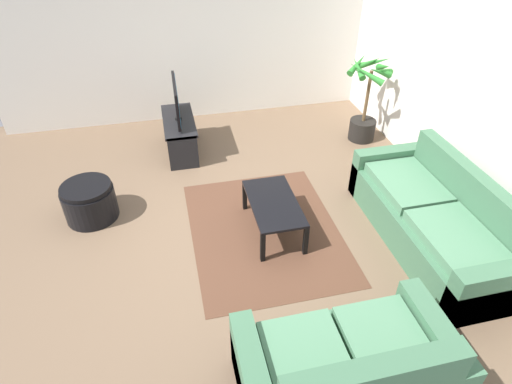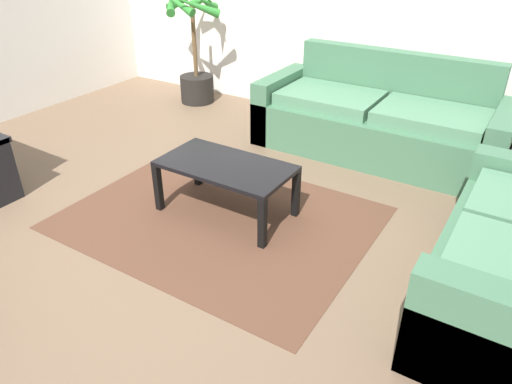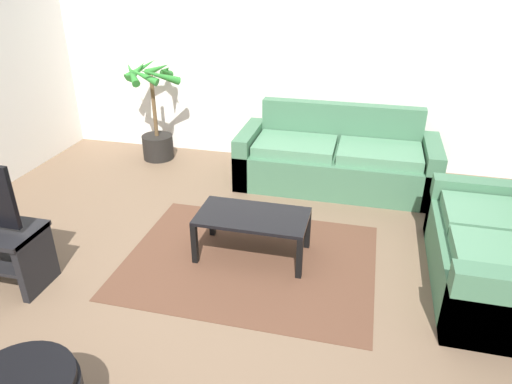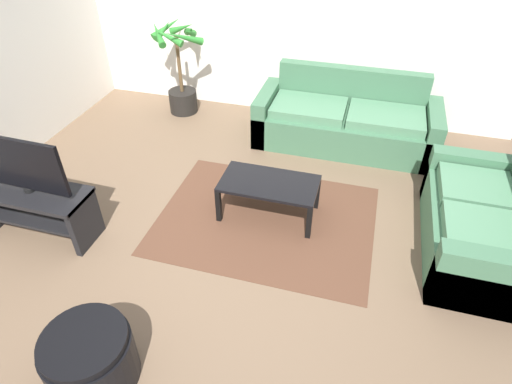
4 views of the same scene
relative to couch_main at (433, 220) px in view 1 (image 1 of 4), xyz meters
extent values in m
plane|color=brown|center=(-0.84, -2.28, -0.30)|extent=(6.60, 6.60, 0.00)
cube|color=silver|center=(-0.84, 0.72, 1.05)|extent=(6.00, 0.06, 2.70)
cube|color=silver|center=(-3.84, -2.28, 1.05)|extent=(0.06, 6.00, 2.70)
cube|color=#3F6B4C|center=(0.00, -0.03, -0.09)|extent=(2.26, 0.90, 0.42)
cube|color=#3F6B4C|center=(0.00, 0.34, 0.36)|extent=(1.90, 0.16, 0.48)
cube|color=#3F6B4C|center=(-1.04, -0.03, 0.01)|extent=(0.18, 0.90, 0.62)
cube|color=#3F6B4C|center=(1.04, -0.03, 0.01)|extent=(0.18, 0.90, 0.62)
cube|color=#4F7F5D|center=(-0.48, -0.08, 0.18)|extent=(0.91, 0.66, 0.12)
cube|color=#4F7F5D|center=(0.48, -0.08, 0.18)|extent=(0.91, 0.66, 0.12)
cube|color=#3F6B4C|center=(1.41, -1.63, -0.09)|extent=(0.90, 1.64, 0.42)
cube|color=#3F6B4C|center=(1.41, -0.90, 0.01)|extent=(0.90, 0.18, 0.62)
cube|color=#4F7F5D|center=(1.36, -1.95, 0.18)|extent=(0.66, 0.60, 0.12)
cube|color=#4F7F5D|center=(1.36, -1.31, 0.18)|extent=(0.66, 0.60, 0.12)
cube|color=black|center=(-2.67, -2.55, 0.20)|extent=(1.10, 0.45, 0.04)
cube|color=black|center=(-2.67, -2.55, -0.07)|extent=(1.02, 0.39, 0.03)
cube|color=black|center=(-3.19, -2.55, -0.04)|extent=(0.06, 0.41, 0.52)
cube|color=black|center=(-2.15, -2.55, -0.04)|extent=(0.06, 0.41, 0.52)
cube|color=black|center=(-2.67, -2.55, 0.52)|extent=(0.93, 0.06, 0.52)
cube|color=teal|center=(-2.67, -2.53, 0.52)|extent=(0.88, 0.03, 0.47)
cylinder|color=black|center=(-2.67, -2.55, 0.24)|extent=(0.10, 0.10, 0.04)
cube|color=black|center=(-0.59, -1.67, 0.10)|extent=(0.98, 0.53, 0.03)
cube|color=black|center=(-1.05, -1.91, -0.11)|extent=(0.05, 0.05, 0.38)
cube|color=black|center=(-0.12, -1.91, -0.11)|extent=(0.05, 0.05, 0.38)
cube|color=black|center=(-1.05, -1.43, -0.11)|extent=(0.05, 0.05, 0.38)
cube|color=black|center=(-0.12, -1.43, -0.11)|extent=(0.05, 0.05, 0.38)
cube|color=#513323|center=(-0.59, -1.77, -0.30)|extent=(2.20, 1.70, 0.01)
cylinder|color=black|center=(-2.39, 0.27, -0.14)|extent=(0.40, 0.40, 0.32)
cylinder|color=brown|center=(-2.39, 0.27, 0.41)|extent=(0.05, 0.05, 0.79)
cone|color=#2C7D2D|center=(-2.20, 0.29, 0.86)|extent=(0.15, 0.40, 0.23)
cone|color=#2C7D2D|center=(-2.23, 0.38, 0.86)|extent=(0.32, 0.39, 0.24)
cone|color=#2C7D2D|center=(-2.38, 0.44, 0.86)|extent=(0.37, 0.13, 0.22)
cone|color=#2C7D2D|center=(-2.58, 0.40, 0.86)|extent=(0.35, 0.45, 0.26)
cone|color=#2C7D2D|center=(-2.58, 0.29, 0.86)|extent=(0.14, 0.40, 0.23)
cone|color=#2C7D2D|center=(-2.57, 0.12, 0.86)|extent=(0.37, 0.43, 0.26)
cone|color=#2C7D2D|center=(-2.40, 0.06, 0.86)|extent=(0.43, 0.12, 0.24)
cone|color=#2C7D2D|center=(-2.19, 0.08, 0.86)|extent=(0.44, 0.46, 0.29)
cylinder|color=black|center=(-1.33, -3.76, -0.10)|extent=(0.62, 0.62, 0.40)
cylinder|color=black|center=(-1.33, -3.76, 0.13)|extent=(0.59, 0.59, 0.06)
camera|label=1|loc=(3.06, -2.72, 3.04)|focal=29.83mm
camera|label=2|loc=(1.25, -4.19, 1.65)|focal=33.39mm
camera|label=3|loc=(0.31, -5.16, 2.15)|focal=33.01mm
camera|label=4|loc=(0.23, -5.02, 2.65)|focal=29.99mm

